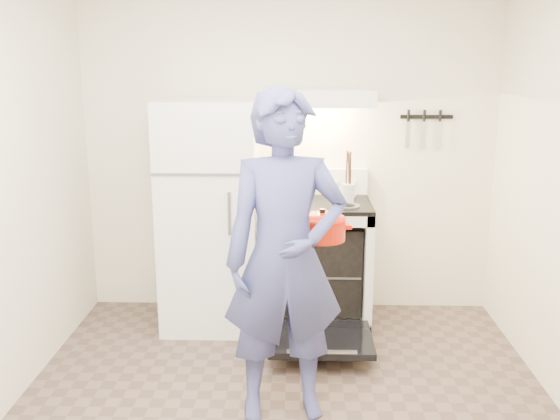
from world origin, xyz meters
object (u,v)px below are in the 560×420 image
Objects in this scene: tea_kettle at (288,179)px; person at (285,259)px; stove_body at (318,264)px; dutch_oven at (322,229)px; refrigerator at (211,215)px.

tea_kettle is 1.51m from person.
tea_kettle reaches higher than stove_body.
stove_body is 1.18m from dutch_oven.
stove_body is at bearing -42.98° from tea_kettle.
dutch_oven is at bearing -80.21° from tea_kettle.
refrigerator reaches higher than tea_kettle.
person reaches higher than dutch_oven.
stove_body is (0.81, 0.02, -0.39)m from refrigerator.
person reaches higher than stove_body.
tea_kettle is 0.14× the size of person.
stove_body is 0.50× the size of person.
refrigerator reaches higher than dutch_oven.
refrigerator is 0.92× the size of person.
refrigerator reaches higher than stove_body.
dutch_oven is at bearing -91.09° from stove_body.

